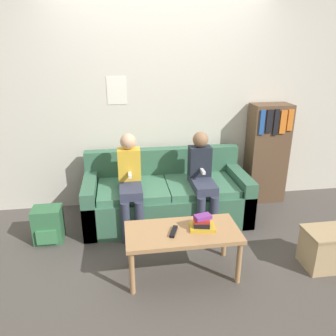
% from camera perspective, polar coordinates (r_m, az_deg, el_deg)
% --- Properties ---
extents(ground_plane, '(10.00, 10.00, 0.00)m').
position_cam_1_polar(ground_plane, '(3.48, 0.96, -12.59)').
color(ground_plane, '#4C4742').
extents(wall_back, '(8.00, 0.07, 2.60)m').
position_cam_1_polar(wall_back, '(3.97, -1.39, 11.80)').
color(wall_back, beige).
rests_on(wall_back, ground_plane).
extents(couch, '(1.84, 0.81, 0.76)m').
position_cam_1_polar(couch, '(3.80, -0.30, -5.02)').
color(couch, '#38664C').
rests_on(couch, ground_plane).
extents(coffee_table, '(0.97, 0.47, 0.43)m').
position_cam_1_polar(coffee_table, '(2.86, 2.54, -11.72)').
color(coffee_table, '#AD7F51').
rests_on(coffee_table, ground_plane).
extents(person_left, '(0.24, 0.56, 1.05)m').
position_cam_1_polar(person_left, '(3.47, -6.62, -1.99)').
color(person_left, '#33384C').
rests_on(person_left, ground_plane).
extents(person_right, '(0.24, 0.56, 1.04)m').
position_cam_1_polar(person_right, '(3.57, 5.94, -1.35)').
color(person_right, '#33384C').
rests_on(person_right, ground_plane).
extents(tv_remote, '(0.10, 0.17, 0.02)m').
position_cam_1_polar(tv_remote, '(2.80, 0.99, -11.01)').
color(tv_remote, black).
rests_on(tv_remote, coffee_table).
extents(book_stack, '(0.23, 0.17, 0.13)m').
position_cam_1_polar(book_stack, '(2.84, 5.95, -9.61)').
color(book_stack, gold).
rests_on(book_stack, coffee_table).
extents(bookshelf, '(0.48, 0.31, 1.25)m').
position_cam_1_polar(bookshelf, '(4.31, 16.82, 2.46)').
color(bookshelf, brown).
rests_on(bookshelf, ground_plane).
extents(storage_box, '(0.37, 0.32, 0.37)m').
position_cam_1_polar(storage_box, '(3.36, 25.59, -12.55)').
color(storage_box, tan).
rests_on(storage_box, ground_plane).
extents(backpack, '(0.28, 0.26, 0.37)m').
position_cam_1_polar(backpack, '(3.62, -20.15, -9.29)').
color(backpack, '#336B42').
rests_on(backpack, ground_plane).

